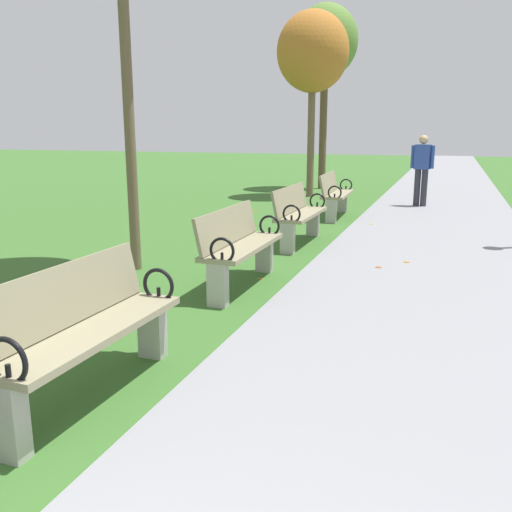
% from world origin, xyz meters
% --- Properties ---
extents(paved_walkway, '(3.06, 44.00, 0.02)m').
position_xyz_m(paved_walkway, '(1.53, 18.00, 0.01)').
color(paved_walkway, gray).
rests_on(paved_walkway, ground).
extents(park_bench_2, '(0.51, 1.61, 0.90)m').
position_xyz_m(park_bench_2, '(-0.50, 2.68, 0.49)').
color(park_bench_2, gray).
rests_on(park_bench_2, ground).
extents(park_bench_3, '(0.47, 1.60, 0.90)m').
position_xyz_m(park_bench_3, '(-0.50, 5.49, 0.49)').
color(park_bench_3, gray).
rests_on(park_bench_3, ground).
extents(park_bench_4, '(0.49, 1.61, 0.90)m').
position_xyz_m(park_bench_4, '(-0.50, 8.06, 0.49)').
color(park_bench_4, gray).
rests_on(park_bench_4, ground).
extents(park_bench_5, '(0.53, 1.62, 0.90)m').
position_xyz_m(park_bench_5, '(-0.50, 10.93, 0.49)').
color(park_bench_5, gray).
rests_on(park_bench_5, ground).
extents(tree_4, '(1.85, 1.85, 4.72)m').
position_xyz_m(tree_4, '(-1.85, 14.27, 3.67)').
color(tree_4, brown).
rests_on(tree_4, ground).
extents(tree_5, '(1.88, 1.88, 5.29)m').
position_xyz_m(tree_5, '(-2.00, 16.36, 4.20)').
color(tree_5, brown).
rests_on(tree_5, ground).
extents(pedestrian_walking, '(0.52, 0.27, 1.62)m').
position_xyz_m(pedestrian_walking, '(1.06, 13.14, 0.93)').
color(pedestrian_walking, '#2D2D38').
rests_on(pedestrian_walking, paved_walkway).
extents(scattered_leaves, '(5.30, 12.24, 0.02)m').
position_xyz_m(scattered_leaves, '(0.11, 6.27, 0.01)').
color(scattered_leaves, '#93511E').
rests_on(scattered_leaves, ground).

